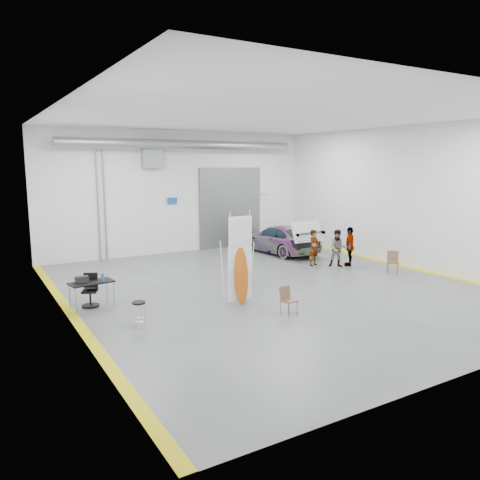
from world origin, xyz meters
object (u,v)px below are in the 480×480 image
person_a (314,248)px  folding_chair_far (392,267)px  person_b (338,248)px  person_c (350,246)px  folding_chair_near (289,306)px  shop_stool (139,315)px  surfboard_display (241,267)px  sedan_car (279,239)px  work_table (89,282)px  office_chair (90,292)px

person_a → folding_chair_far: person_a is taller
person_b → person_c: bearing=27.4°
person_a → folding_chair_near: size_ratio=1.89×
person_c → folding_chair_near: 7.54m
folding_chair_near → shop_stool: 4.30m
person_b → folding_chair_far: (1.01, -2.12, -0.52)m
person_c → folding_chair_far: person_c is taller
surfboard_display → folding_chair_far: size_ratio=3.26×
folding_chair_far → person_a: bearing=164.9°
person_b → folding_chair_near: 7.10m
person_c → surfboard_display: 7.37m
person_c → sedan_car: bearing=-122.1°
shop_stool → person_a: bearing=22.5°
sedan_car → folding_chair_far: 6.19m
shop_stool → person_b: bearing=17.2°
work_table → person_a: bearing=7.3°
sedan_car → folding_chair_far: (1.31, -6.03, -0.40)m
person_c → folding_chair_far: bearing=57.1°
person_a → folding_chair_far: size_ratio=1.73×
office_chair → person_c: bearing=25.7°
folding_chair_far → sedan_car: bearing=145.9°
sedan_car → folding_chair_far: bearing=98.3°
folding_chair_far → work_table: bearing=-144.1°
person_c → office_chair: bearing=-43.2°
person_c → work_table: person_c is taller
folding_chair_near → office_chair: size_ratio=0.82×
work_table → surfboard_display: bearing=-25.3°
person_b → person_a: bearing=170.2°
folding_chair_far → shop_stool: size_ratio=1.24×
sedan_car → shop_stool: (-9.55, -6.98, -0.32)m
work_table → office_chair: 0.41m
person_b → office_chair: (-10.54, -0.36, -0.36)m
folding_chair_near → folding_chair_far: 7.03m
office_chair → shop_stool: bearing=-51.3°
work_table → person_c: bearing=2.3°
person_c → surfboard_display: (-6.94, -2.45, 0.35)m
person_b → surfboard_display: (-6.36, -2.53, 0.40)m
person_b → work_table: size_ratio=1.17×
shop_stool → work_table: 2.66m
sedan_car → person_b: size_ratio=2.95×
sedan_car → person_b: (0.30, -3.92, 0.12)m
folding_chair_near → shop_stool: folding_chair_near is taller
surfboard_display → office_chair: size_ratio=2.93×
person_a → office_chair: bearing=171.5°
shop_stool → person_c: bearing=15.9°
person_b → work_table: person_b is taller
sedan_car → work_table: bearing=19.4°
shop_stool → work_table: size_ratio=0.54×
sedan_car → work_table: 11.21m
sedan_car → person_c: size_ratio=2.78×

